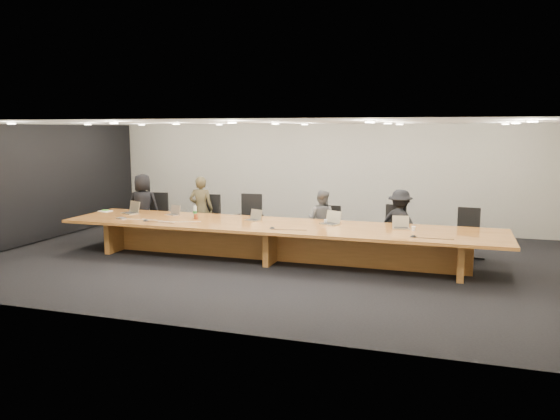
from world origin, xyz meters
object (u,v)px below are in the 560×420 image
object	(u,v)px
chair_mid_left	(249,219)
laptop_a	(130,207)
person_a	(143,206)
av_box	(121,218)
mic_left	(146,220)
chair_far_right	(468,234)
water_bottle	(195,212)
amber_mug	(196,217)
mic_right	(413,236)
chair_right	(391,230)
laptop_d	(330,218)
mic_center	(272,228)
laptop_b	(172,210)
conference_table	(275,235)
paper_cup_far	(414,229)
person_b	(201,209)
chair_far_left	(156,215)
chair_left	(208,218)
person_c	(322,220)
laptop_c	(253,215)
laptop_e	(401,222)
person_d	(400,223)
paper_cup_near	(326,221)
chair_mid_right	(329,228)

from	to	relation	value
chair_mid_left	laptop_a	xyz separation A→B (m)	(-2.54, -0.98, 0.30)
person_a	av_box	xyz separation A→B (m)	(0.42, -1.55, -0.03)
av_box	mic_left	bearing A→B (deg)	7.93
chair_far_right	water_bottle	xyz separation A→B (m)	(-5.66, -1.05, 0.34)
amber_mug	mic_right	size ratio (longest dim) A/B	0.82
chair_right	laptop_d	size ratio (longest dim) A/B	3.05
laptop_d	mic_center	size ratio (longest dim) A/B	3.05
chair_far_right	laptop_b	bearing A→B (deg)	-168.32
person_a	mic_right	world-z (taller)	person_a
conference_table	paper_cup_far	world-z (taller)	paper_cup_far
chair_mid_left	person_b	size ratio (longest dim) A/B	0.76
conference_table	chair_far_left	bearing A→B (deg)	159.88
chair_far_left	chair_far_right	world-z (taller)	chair_far_left
chair_left	person_c	bearing A→B (deg)	-3.33
laptop_b	person_a	bearing A→B (deg)	166.98
laptop_b	water_bottle	distance (m)	0.68
chair_mid_left	chair_right	size ratio (longest dim) A/B	1.09
laptop_c	laptop_e	bearing A→B (deg)	21.84
chair_right	chair_far_right	bearing A→B (deg)	22.27
chair_mid_left	person_b	distance (m)	1.23
chair_far_right	mic_left	bearing A→B (deg)	-160.89
person_b	conference_table	bearing A→B (deg)	138.89
person_d	amber_mug	xyz separation A→B (m)	(-4.20, -1.09, 0.10)
person_b	laptop_b	xyz separation A→B (m)	(-0.30, -0.86, 0.08)
paper_cup_near	mic_center	world-z (taller)	paper_cup_near
person_b	laptop_e	distance (m)	4.87
laptop_d	amber_mug	bearing A→B (deg)	-150.13
paper_cup_near	mic_left	size ratio (longest dim) A/B	0.60
conference_table	water_bottle	size ratio (longest dim) A/B	35.91
chair_far_right	amber_mug	world-z (taller)	chair_far_right
av_box	mic_center	distance (m)	3.46
chair_mid_left	laptop_c	world-z (taller)	chair_mid_left
conference_table	person_b	bearing A→B (deg)	150.95
chair_far_left	paper_cup_near	bearing A→B (deg)	-16.95
person_b	person_c	size ratio (longest dim) A/B	1.17
laptop_c	mic_left	distance (m)	2.25
mic_left	chair_mid_left	bearing A→B (deg)	47.20
chair_left	laptop_a	bearing A→B (deg)	-146.48
chair_right	laptop_c	bearing A→B (deg)	-144.33
chair_right	av_box	distance (m)	5.79
chair_left	mic_left	distance (m)	1.92
amber_mug	paper_cup_far	bearing A→B (deg)	0.54
person_d	person_a	bearing A→B (deg)	21.61
person_c	water_bottle	size ratio (longest dim) A/B	5.33
chair_far_left	amber_mug	world-z (taller)	chair_far_left
paper_cup_near	mic_right	xyz separation A→B (m)	(1.83, -0.90, -0.02)
conference_table	chair_far_left	size ratio (longest dim) A/B	7.96
chair_left	paper_cup_far	world-z (taller)	chair_left
chair_mid_right	mic_center	bearing A→B (deg)	-113.84
laptop_a	chair_mid_right	bearing A→B (deg)	36.29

